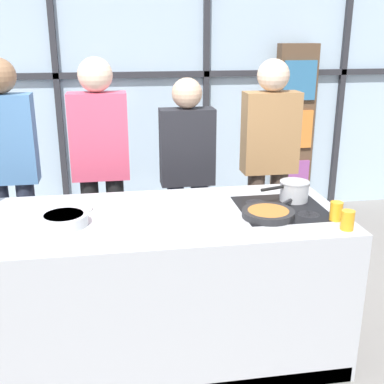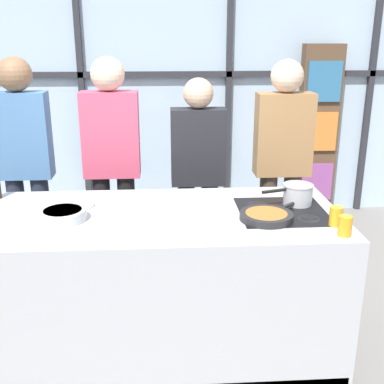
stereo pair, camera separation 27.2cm
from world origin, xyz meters
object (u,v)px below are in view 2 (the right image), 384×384
spectator_center_right (198,169)px  white_plate (76,205)px  juice_glass_near (345,226)px  saucepan (298,194)px  spectator_center_left (112,158)px  spectator_far_right (282,158)px  frying_pan (267,216)px  juice_glass_far (336,216)px  spectator_far_left (24,159)px  mixing_bowl (63,214)px

spectator_center_right → white_plate: (-0.82, -0.79, 0.01)m
white_plate → juice_glass_near: juice_glass_near is taller
spectator_center_right → saucepan: 1.01m
spectator_center_left → saucepan: 1.48m
spectator_far_right → frying_pan: 1.14m
spectator_center_right → juice_glass_far: spectator_center_right is taller
spectator_far_right → saucepan: spectator_far_right is taller
white_plate → juice_glass_far: bearing=-15.1°
spectator_far_left → mixing_bowl: spectator_far_left is taller
saucepan → juice_glass_near: (0.12, -0.50, -0.01)m
spectator_far_left → juice_glass_far: (2.01, -1.20, -0.05)m
spectator_center_right → spectator_far_left: bearing=0.0°
spectator_far_left → spectator_far_right: (1.99, -0.00, -0.02)m
spectator_center_right → spectator_center_left: bearing=-0.0°
mixing_bowl → juice_glass_far: 1.54m
saucepan → juice_glass_far: (0.12, -0.36, -0.01)m
spectator_far_right → mixing_bowl: size_ratio=6.67×
spectator_far_left → spectator_center_left: 0.66m
spectator_center_left → saucepan: bearing=145.6°
spectator_center_left → juice_glass_far: 1.80m
spectator_far_right → white_plate: 1.68m
white_plate → spectator_far_left: bearing=122.8°
spectator_far_left → saucepan: bearing=156.1°
frying_pan → saucepan: 0.35m
spectator_far_right → mixing_bowl: (-1.52, -1.02, -0.05)m
juice_glass_near → juice_glass_far: bearing=90.0°
spectator_far_left → frying_pan: (1.65, -1.08, -0.08)m
spectator_far_left → spectator_center_left: bearing=-180.0°
spectator_center_left → juice_glass_near: size_ratio=16.52×
spectator_center_left → spectator_far_right: bearing=180.0°
juice_glass_far → spectator_far_right: bearing=90.5°
white_plate → saucepan: bearing=-1.8°
spectator_far_left → juice_glass_far: bearing=149.2°
spectator_center_left → white_plate: (-0.15, -0.79, -0.09)m
saucepan → juice_glass_near: saucepan is taller
spectator_center_right → spectator_far_right: size_ratio=0.93×
spectator_far_left → saucepan: size_ratio=5.34×
frying_pan → saucepan: bearing=45.3°
spectator_far_right → juice_glass_near: bearing=90.5°
spectator_center_left → spectator_far_right: size_ratio=1.01×
saucepan → juice_glass_far: bearing=-71.9°
white_plate → spectator_far_right: bearing=28.1°
spectator_center_left → juice_glass_far: size_ratio=16.52×
white_plate → juice_glass_far: juice_glass_far is taller
white_plate → juice_glass_near: size_ratio=2.13×
spectator_far_left → spectator_center_right: 1.33m
spectator_center_left → frying_pan: bearing=132.3°
saucepan → frying_pan: bearing=-134.7°
saucepan → white_plate: (-1.38, 0.04, -0.06)m
spectator_center_right → frying_pan: bearing=106.3°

